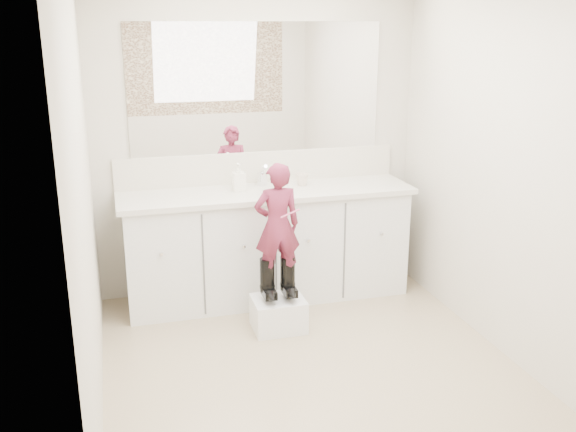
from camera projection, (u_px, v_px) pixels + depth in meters
name	position (u px, v px, depth m)	size (l,w,h in m)	color
floor	(314.00, 371.00, 4.09)	(3.00, 3.00, 0.00)	#998364
wall_back	(258.00, 144.00, 5.13)	(2.60, 2.60, 0.00)	beige
wall_front	(442.00, 287.00, 2.36)	(2.60, 2.60, 0.00)	beige
wall_left	(84.00, 205.00, 3.41)	(3.00, 3.00, 0.00)	beige
wall_right	(510.00, 175.00, 4.08)	(3.00, 3.00, 0.00)	beige
vanity_cabinet	(267.00, 246.00, 5.10)	(2.20, 0.55, 0.85)	silver
countertop	(267.00, 193.00, 4.95)	(2.28, 0.58, 0.04)	beige
backsplash	(259.00, 167.00, 5.17)	(2.28, 0.03, 0.25)	beige
mirror	(258.00, 88.00, 4.99)	(2.00, 0.02, 1.00)	white
dot_panel	(450.00, 167.00, 2.24)	(2.00, 0.01, 1.20)	#472819
faucet	(262.00, 179.00, 5.09)	(0.08, 0.08, 0.10)	silver
cup	(302.00, 179.00, 5.08)	(0.11, 0.11, 0.10)	beige
soap_bottle	(239.00, 177.00, 4.92)	(0.10, 0.10, 0.21)	white
step_stool	(278.00, 314.00, 4.62)	(0.37, 0.31, 0.24)	white
boot_left	(267.00, 279.00, 4.54)	(0.11, 0.20, 0.31)	black
boot_right	(288.00, 277.00, 4.58)	(0.11, 0.20, 0.31)	black
toddler	(277.00, 225.00, 4.45)	(0.33, 0.21, 0.89)	#B13661
toothbrush	(290.00, 214.00, 4.36)	(0.01, 0.01, 0.14)	#E65980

